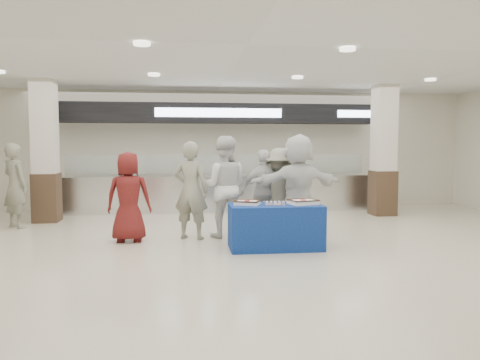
{
  "coord_description": "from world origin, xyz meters",
  "views": [
    {
      "loc": [
        -0.98,
        -6.81,
        1.78
      ],
      "look_at": [
        0.09,
        1.6,
        1.11
      ],
      "focal_mm": 35.0,
      "sensor_mm": 36.0,
      "label": 1
    }
  ],
  "objects": [
    {
      "name": "ground",
      "position": [
        0.0,
        0.0,
        0.0
      ],
      "size": [
        14.0,
        14.0,
        0.0
      ],
      "primitive_type": "plane",
      "color": "beige",
      "rests_on": "ground"
    },
    {
      "name": "serving_line",
      "position": [
        0.0,
        5.4,
        1.16
      ],
      "size": [
        8.7,
        0.85,
        2.8
      ],
      "color": "silver",
      "rests_on": "ground"
    },
    {
      "name": "column_left",
      "position": [
        -4.0,
        4.2,
        1.53
      ],
      "size": [
        0.55,
        0.55,
        3.2
      ],
      "color": "#382619",
      "rests_on": "ground"
    },
    {
      "name": "column_right",
      "position": [
        4.0,
        4.2,
        1.53
      ],
      "size": [
        0.55,
        0.55,
        3.2
      ],
      "color": "#382619",
      "rests_on": "ground"
    },
    {
      "name": "display_table",
      "position": [
        0.6,
        0.87,
        0.38
      ],
      "size": [
        1.56,
        0.8,
        0.75
      ],
      "primitive_type": "cube",
      "rotation": [
        0.0,
        0.0,
        -0.01
      ],
      "color": "navy",
      "rests_on": "ground"
    },
    {
      "name": "sheet_cake_left",
      "position": [
        0.13,
        0.9,
        0.79
      ],
      "size": [
        0.48,
        0.43,
        0.09
      ],
      "color": "white",
      "rests_on": "display_table"
    },
    {
      "name": "sheet_cake_right",
      "position": [
        1.07,
        0.83,
        0.8
      ],
      "size": [
        0.53,
        0.46,
        0.1
      ],
      "color": "white",
      "rests_on": "display_table"
    },
    {
      "name": "cupcake_tray",
      "position": [
        0.59,
        0.83,
        0.78
      ],
      "size": [
        0.38,
        0.31,
        0.06
      ],
      "color": "#A2A1A6",
      "rests_on": "display_table"
    },
    {
      "name": "civilian_maroon",
      "position": [
        -1.91,
        1.74,
        0.82
      ],
      "size": [
        0.82,
        0.55,
        1.63
      ],
      "primitive_type": "imported",
      "rotation": [
        0.0,
        0.0,
        3.1
      ],
      "color": "maroon",
      "rests_on": "ground"
    },
    {
      "name": "soldier_a",
      "position": [
        -0.79,
        1.85,
        0.91
      ],
      "size": [
        0.78,
        0.65,
        1.82
      ],
      "primitive_type": "imported",
      "rotation": [
        0.0,
        0.0,
        2.76
      ],
      "color": "gray",
      "rests_on": "ground"
    },
    {
      "name": "chef_tall",
      "position": [
        -0.17,
        1.96,
        0.96
      ],
      "size": [
        1.02,
        0.85,
        1.92
      ],
      "primitive_type": "imported",
      "rotation": [
        0.0,
        0.0,
        3.0
      ],
      "color": "white",
      "rests_on": "ground"
    },
    {
      "name": "chef_short",
      "position": [
        0.65,
        2.16,
        0.83
      ],
      "size": [
        1.02,
        0.54,
        1.66
      ],
      "primitive_type": "imported",
      "rotation": [
        0.0,
        0.0,
        3.28
      ],
      "color": "white",
      "rests_on": "ground"
    },
    {
      "name": "soldier_b",
      "position": [
        0.95,
        2.08,
        0.84
      ],
      "size": [
        1.25,
        1.02,
        1.68
      ],
      "primitive_type": "imported",
      "rotation": [
        0.0,
        0.0,
        2.71
      ],
      "color": "gray",
      "rests_on": "ground"
    },
    {
      "name": "civilian_white",
      "position": [
        1.2,
        1.72,
        0.98
      ],
      "size": [
        1.87,
        0.79,
        1.95
      ],
      "primitive_type": "imported",
      "rotation": [
        0.0,
        0.0,
        3.26
      ],
      "color": "white",
      "rests_on": "ground"
    },
    {
      "name": "soldier_bg",
      "position": [
        -4.43,
        3.48,
        0.9
      ],
      "size": [
        0.78,
        0.75,
        1.79
      ],
      "primitive_type": "imported",
      "rotation": [
        0.0,
        0.0,
        2.45
      ],
      "color": "gray",
      "rests_on": "ground"
    }
  ]
}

